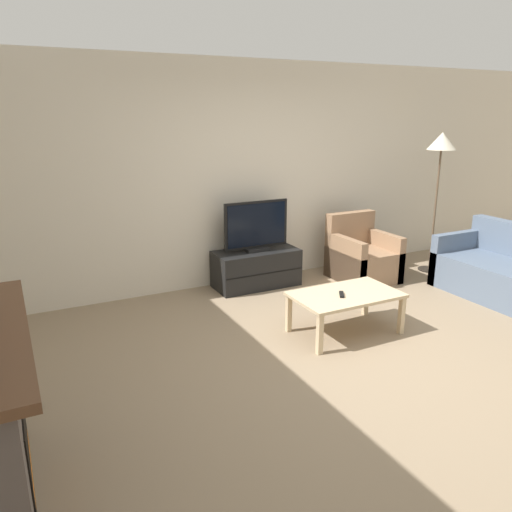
% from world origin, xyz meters
% --- Properties ---
extents(ground_plane, '(24.00, 24.00, 0.00)m').
position_xyz_m(ground_plane, '(0.00, 0.00, 0.00)').
color(ground_plane, '#89755B').
extents(wall_back, '(12.00, 0.06, 2.70)m').
position_xyz_m(wall_back, '(0.00, 2.38, 1.35)').
color(wall_back, beige).
rests_on(wall_back, ground).
extents(tv_stand, '(1.04, 0.49, 0.46)m').
position_xyz_m(tv_stand, '(0.03, 2.07, 0.23)').
color(tv_stand, black).
rests_on(tv_stand, ground).
extents(tv, '(0.84, 0.18, 0.61)m').
position_xyz_m(tv, '(0.03, 2.07, 0.75)').
color(tv, black).
rests_on(tv, tv_stand).
extents(armchair, '(0.70, 0.76, 0.83)m').
position_xyz_m(armchair, '(1.38, 1.71, 0.28)').
color(armchair, '#937051').
rests_on(armchair, ground).
extents(coffee_table, '(1.03, 0.62, 0.41)m').
position_xyz_m(coffee_table, '(0.18, 0.46, 0.36)').
color(coffee_table, '#CCB289').
rests_on(coffee_table, ground).
extents(remote, '(0.11, 0.15, 0.02)m').
position_xyz_m(remote, '(0.11, 0.43, 0.42)').
color(remote, black).
rests_on(remote, coffee_table).
extents(floor_lamp, '(0.37, 0.37, 1.85)m').
position_xyz_m(floor_lamp, '(2.45, 1.57, 1.63)').
color(floor_lamp, black).
rests_on(floor_lamp, ground).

